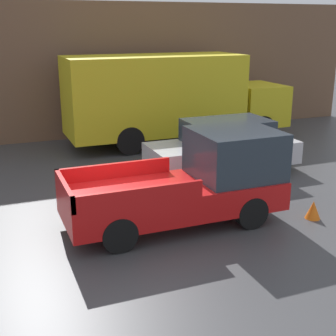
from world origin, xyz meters
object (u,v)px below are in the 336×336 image
car (224,146)px  delivery_truck (169,96)px  pickup_truck (194,182)px  traffic_cone (313,210)px

car → delivery_truck: 4.40m
pickup_truck → delivery_truck: delivery_truck is taller
car → traffic_cone: (0.26, -4.15, -0.62)m
pickup_truck → traffic_cone: size_ratio=11.34×
car → pickup_truck: bearing=-128.3°
delivery_truck → pickup_truck: bearing=-107.6°
car → traffic_cone: 4.20m
pickup_truck → delivery_truck: bearing=72.4°
pickup_truck → car: 4.05m
delivery_truck → car: bearing=-88.2°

